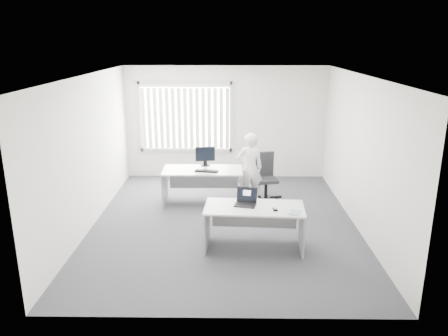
{
  "coord_description": "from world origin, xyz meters",
  "views": [
    {
      "loc": [
        0.11,
        -7.78,
        3.41
      ],
      "look_at": [
        -0.0,
        0.15,
        1.06
      ],
      "focal_mm": 35.0,
      "sensor_mm": 36.0,
      "label": 1
    }
  ],
  "objects_px": {
    "desk_near": "(254,218)",
    "laptop": "(245,198)",
    "desk_far": "(203,179)",
    "office_chair": "(265,185)",
    "person": "(250,168)",
    "monitor": "(205,156)"
  },
  "relations": [
    {
      "from": "person",
      "to": "monitor",
      "type": "relative_size",
      "value": 3.66
    },
    {
      "from": "desk_far",
      "to": "office_chair",
      "type": "relative_size",
      "value": 1.63
    },
    {
      "from": "desk_near",
      "to": "laptop",
      "type": "bearing_deg",
      "value": 164.22
    },
    {
      "from": "laptop",
      "to": "desk_near",
      "type": "bearing_deg",
      "value": -6.27
    },
    {
      "from": "desk_far",
      "to": "office_chair",
      "type": "bearing_deg",
      "value": 12.56
    },
    {
      "from": "office_chair",
      "to": "laptop",
      "type": "xyz_separation_m",
      "value": [
        -0.53,
        -2.34,
        0.56
      ]
    },
    {
      "from": "desk_near",
      "to": "desk_far",
      "type": "height_order",
      "value": "desk_far"
    },
    {
      "from": "desk_near",
      "to": "desk_far",
      "type": "distance_m",
      "value": 2.3
    },
    {
      "from": "desk_far",
      "to": "monitor",
      "type": "height_order",
      "value": "monitor"
    },
    {
      "from": "desk_near",
      "to": "office_chair",
      "type": "relative_size",
      "value": 1.63
    },
    {
      "from": "person",
      "to": "desk_near",
      "type": "bearing_deg",
      "value": 78.64
    },
    {
      "from": "desk_near",
      "to": "monitor",
      "type": "relative_size",
      "value": 3.97
    },
    {
      "from": "office_chair",
      "to": "person",
      "type": "bearing_deg",
      "value": -155.87
    },
    {
      "from": "laptop",
      "to": "desk_far",
      "type": "bearing_deg",
      "value": 125.44
    },
    {
      "from": "office_chair",
      "to": "laptop",
      "type": "height_order",
      "value": "office_chair"
    },
    {
      "from": "office_chair",
      "to": "monitor",
      "type": "bearing_deg",
      "value": 170.07
    },
    {
      "from": "person",
      "to": "laptop",
      "type": "height_order",
      "value": "person"
    },
    {
      "from": "desk_far",
      "to": "person",
      "type": "xyz_separation_m",
      "value": [
        1.0,
        0.06,
        0.22
      ]
    },
    {
      "from": "monitor",
      "to": "desk_far",
      "type": "bearing_deg",
      "value": -107.44
    },
    {
      "from": "desk_far",
      "to": "monitor",
      "type": "relative_size",
      "value": 3.97
    },
    {
      "from": "desk_near",
      "to": "desk_far",
      "type": "relative_size",
      "value": 1.0
    },
    {
      "from": "desk_near",
      "to": "laptop",
      "type": "height_order",
      "value": "laptop"
    }
  ]
}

